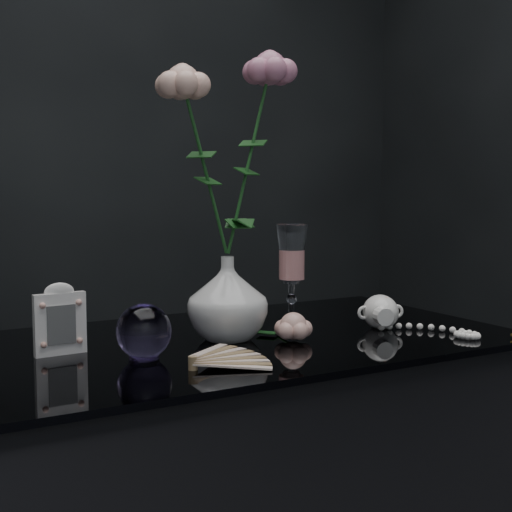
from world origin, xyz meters
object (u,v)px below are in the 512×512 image
vase (228,298)px  loose_rose (293,327)px  wine_glass (292,276)px  pearl_jar (381,310)px  paperweight (144,331)px  picture_frame (60,319)px

vase → loose_rose: vase is taller
vase → wine_glass: bearing=13.0°
vase → pearl_jar: vase is taller
vase → paperweight: bearing=-162.0°
loose_rose → picture_frame: bearing=-178.2°
wine_glass → pearl_jar: bearing=-30.3°
paperweight → loose_rose: (0.29, -0.01, -0.02)m
picture_frame → paperweight: (0.11, -0.10, -0.02)m
paperweight → loose_rose: paperweight is taller
picture_frame → loose_rose: picture_frame is taller
pearl_jar → picture_frame: bearing=-170.5°
wine_glass → vase: bearing=-167.0°
vase → loose_rose: bearing=-33.5°
loose_rose → wine_glass: bearing=75.3°
wine_glass → paperweight: (-0.35, -0.10, -0.06)m
paperweight → loose_rose: 0.29m
paperweight → pearl_jar: (0.50, 0.01, -0.01)m
vase → paperweight: (-0.19, -0.06, -0.03)m
vase → wine_glass: (0.16, 0.04, 0.03)m
vase → paperweight: vase is taller
picture_frame → pearl_jar: (0.61, -0.09, -0.03)m
wine_glass → loose_rose: (-0.06, -0.10, -0.08)m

